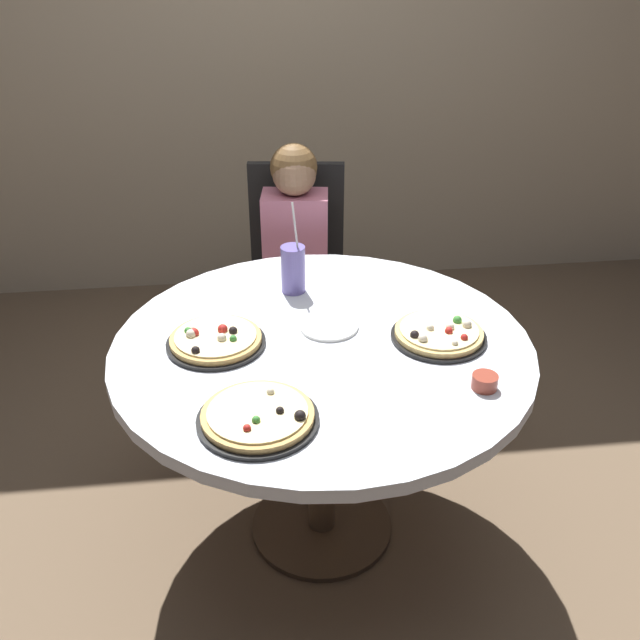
# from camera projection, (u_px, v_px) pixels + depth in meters

# --- Properties ---
(ground_plane) EXTENTS (8.00, 8.00, 0.00)m
(ground_plane) POSITION_uv_depth(u_px,v_px,m) (322.00, 527.00, 2.52)
(ground_plane) COLOR brown
(wall_with_window) EXTENTS (5.20, 0.13, 2.90)m
(wall_with_window) POSITION_uv_depth(u_px,v_px,m) (271.00, 4.00, 3.50)
(wall_with_window) COLOR tan
(wall_with_window) RESTS_ON ground_plane
(dining_table) EXTENTS (1.24, 1.24, 0.75)m
(dining_table) POSITION_uv_depth(u_px,v_px,m) (322.00, 370.00, 2.19)
(dining_table) COLOR silver
(dining_table) RESTS_ON ground_plane
(chair_wooden) EXTENTS (0.45, 0.45, 0.95)m
(chair_wooden) POSITION_uv_depth(u_px,v_px,m) (297.00, 265.00, 3.11)
(chair_wooden) COLOR black
(chair_wooden) RESTS_ON ground_plane
(diner_child) EXTENTS (0.30, 0.42, 1.08)m
(diner_child) POSITION_uv_depth(u_px,v_px,m) (296.00, 295.00, 2.97)
(diner_child) COLOR #3F4766
(diner_child) RESTS_ON ground_plane
(pizza_veggie) EXTENTS (0.29, 0.29, 0.05)m
(pizza_veggie) POSITION_uv_depth(u_px,v_px,m) (215.00, 340.00, 2.13)
(pizza_veggie) COLOR black
(pizza_veggie) RESTS_ON dining_table
(pizza_cheese) EXTENTS (0.28, 0.28, 0.05)m
(pizza_cheese) POSITION_uv_depth(u_px,v_px,m) (439.00, 334.00, 2.16)
(pizza_cheese) COLOR black
(pizza_cheese) RESTS_ON dining_table
(pizza_pepperoni) EXTENTS (0.31, 0.31, 0.05)m
(pizza_pepperoni) POSITION_uv_depth(u_px,v_px,m) (258.00, 416.00, 1.81)
(pizza_pepperoni) COLOR black
(pizza_pepperoni) RESTS_ON dining_table
(soda_cup) EXTENTS (0.08, 0.08, 0.31)m
(soda_cup) POSITION_uv_depth(u_px,v_px,m) (293.00, 269.00, 2.39)
(soda_cup) COLOR #6659A5
(soda_cup) RESTS_ON dining_table
(sauce_bowl) EXTENTS (0.07, 0.07, 0.04)m
(sauce_bowl) POSITION_uv_depth(u_px,v_px,m) (485.00, 382.00, 1.94)
(sauce_bowl) COLOR brown
(sauce_bowl) RESTS_ON dining_table
(plate_small) EXTENTS (0.18, 0.18, 0.01)m
(plate_small) POSITION_uv_depth(u_px,v_px,m) (329.00, 326.00, 2.22)
(plate_small) COLOR white
(plate_small) RESTS_ON dining_table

